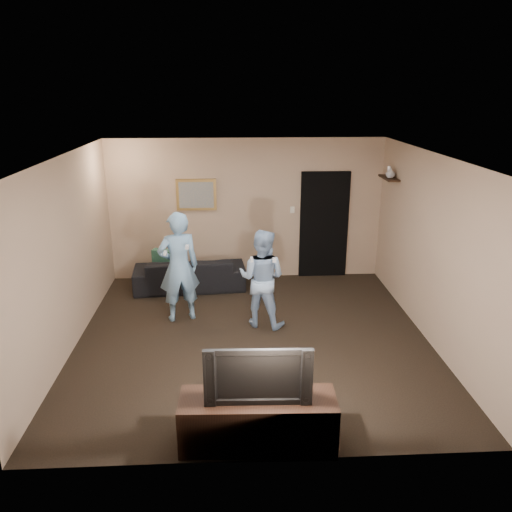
{
  "coord_description": "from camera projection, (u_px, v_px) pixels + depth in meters",
  "views": [
    {
      "loc": [
        -0.3,
        -6.44,
        3.44
      ],
      "look_at": [
        0.06,
        0.3,
        1.15
      ],
      "focal_mm": 35.0,
      "sensor_mm": 36.0,
      "label": 1
    }
  ],
  "objects": [
    {
      "name": "sofa",
      "position": [
        190.0,
        273.0,
        8.93
      ],
      "size": [
        2.01,
        0.92,
        0.57
      ],
      "primitive_type": "imported",
      "rotation": [
        0.0,
        0.0,
        3.22
      ],
      "color": "black",
      "rests_on": "ground"
    },
    {
      "name": "shelf_vase",
      "position": [
        391.0,
        173.0,
        8.31
      ],
      "size": [
        0.2,
        0.2,
        0.16
      ],
      "primitive_type": "imported",
      "rotation": [
        0.0,
        0.0,
        -0.35
      ],
      "color": "#B2B2B7",
      "rests_on": "wall_shelf"
    },
    {
      "name": "painting_canvas",
      "position": [
        196.0,
        195.0,
        8.97
      ],
      "size": [
        0.62,
        0.01,
        0.47
      ],
      "primitive_type": "cube",
      "color": "slate",
      "rests_on": "painting_frame"
    },
    {
      "name": "wall_front",
      "position": [
        266.0,
        341.0,
        4.43
      ],
      "size": [
        5.0,
        0.04,
        2.6
      ],
      "primitive_type": "cube",
      "color": "tan",
      "rests_on": "ground"
    },
    {
      "name": "wall_right",
      "position": [
        432.0,
        250.0,
        6.92
      ],
      "size": [
        0.04,
        5.0,
        2.6
      ],
      "primitive_type": "cube",
      "color": "tan",
      "rests_on": "ground"
    },
    {
      "name": "doorway",
      "position": [
        324.0,
        225.0,
        9.3
      ],
      "size": [
        0.9,
        0.06,
        2.0
      ],
      "primitive_type": "cube",
      "color": "black",
      "rests_on": "ground"
    },
    {
      "name": "ground",
      "position": [
        253.0,
        338.0,
        7.22
      ],
      "size": [
        5.0,
        5.0,
        0.0
      ],
      "primitive_type": "plane",
      "color": "black",
      "rests_on": "ground"
    },
    {
      "name": "wall_shelf",
      "position": [
        389.0,
        178.0,
        8.4
      ],
      "size": [
        0.2,
        0.6,
        0.03
      ],
      "primitive_type": "cube",
      "color": "black",
      "rests_on": "wall_right"
    },
    {
      "name": "tv_console",
      "position": [
        258.0,
        422.0,
        5.01
      ],
      "size": [
        1.58,
        0.55,
        0.56
      ],
      "primitive_type": "cube",
      "rotation": [
        0.0,
        0.0,
        -0.03
      ],
      "color": "black",
      "rests_on": "ground"
    },
    {
      "name": "light_switch",
      "position": [
        292.0,
        210.0,
        9.18
      ],
      "size": [
        0.08,
        0.02,
        0.12
      ],
      "primitive_type": "cube",
      "color": "silver",
      "rests_on": "wall_back"
    },
    {
      "name": "television",
      "position": [
        258.0,
        372.0,
        4.83
      ],
      "size": [
        1.05,
        0.17,
        0.6
      ],
      "primitive_type": "imported",
      "rotation": [
        0.0,
        0.0,
        -0.03
      ],
      "color": "black",
      "rests_on": "tv_console"
    },
    {
      "name": "ceiling",
      "position": [
        252.0,
        156.0,
        6.38
      ],
      "size": [
        5.0,
        5.0,
        0.04
      ],
      "primitive_type": "cube",
      "color": "silver",
      "rests_on": "wall_back"
    },
    {
      "name": "throw_pillow",
      "position": [
        166.0,
        263.0,
        8.85
      ],
      "size": [
        0.51,
        0.31,
        0.48
      ],
      "primitive_type": "cube",
      "rotation": [
        0.0,
        0.0,
        -0.35
      ],
      "color": "#184838",
      "rests_on": "sofa"
    },
    {
      "name": "shelf_figurine",
      "position": [
        389.0,
        171.0,
        8.4
      ],
      "size": [
        0.06,
        0.06,
        0.18
      ],
      "primitive_type": "cylinder",
      "color": "silver",
      "rests_on": "wall_shelf"
    },
    {
      "name": "wall_back",
      "position": [
        246.0,
        210.0,
        9.16
      ],
      "size": [
        5.0,
        0.04,
        2.6
      ],
      "primitive_type": "cube",
      "color": "tan",
      "rests_on": "ground"
    },
    {
      "name": "wii_player_right",
      "position": [
        262.0,
        278.0,
        7.4
      ],
      "size": [
        0.89,
        0.8,
        1.5
      ],
      "color": "#93B2D6",
      "rests_on": "ground"
    },
    {
      "name": "wii_player_left",
      "position": [
        179.0,
        267.0,
        7.55
      ],
      "size": [
        0.72,
        0.58,
        1.72
      ],
      "color": "#77A7CF",
      "rests_on": "ground"
    },
    {
      "name": "wall_left",
      "position": [
        66.0,
        256.0,
        6.67
      ],
      "size": [
        0.04,
        5.0,
        2.6
      ],
      "primitive_type": "cube",
      "color": "tan",
      "rests_on": "ground"
    },
    {
      "name": "painting_frame",
      "position": [
        196.0,
        195.0,
        9.0
      ],
      "size": [
        0.72,
        0.05,
        0.57
      ],
      "primitive_type": "cube",
      "color": "olive",
      "rests_on": "wall_back"
    }
  ]
}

